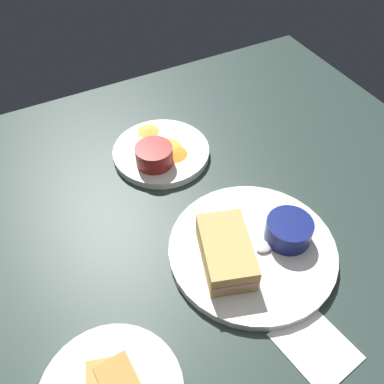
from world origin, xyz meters
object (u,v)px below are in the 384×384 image
Objects in this scene: spoon_by_gravy_ramekin at (158,163)px; ramekin_light_gravy at (154,155)px; plate_chips_companion at (160,153)px; spoon_by_dark_ramekin at (258,250)px; sandwich_half_near at (226,251)px; ramekin_dark_sauce at (289,230)px; plate_sandwich_main at (252,250)px.

ramekin_light_gravy is at bearing 23.82° from spoon_by_gravy_ramekin.
ramekin_light_gravy is at bearing 140.19° from plate_chips_companion.
spoon_by_dark_ramekin is 28.59cm from ramekin_light_gravy.
sandwich_half_near reaches higher than plate_chips_companion.
sandwich_half_near is 1.87× the size of ramekin_dark_sauce.
plate_sandwich_main is 1.93× the size of sandwich_half_near.
spoon_by_gravy_ramekin is (26.89, 6.07, 0.00)cm from spoon_by_dark_ramekin.
sandwich_half_near is at bearing 85.38° from ramekin_dark_sauce.
plate_sandwich_main is at bearing 81.26° from ramekin_dark_sauce.
plate_sandwich_main is 7.04cm from ramekin_dark_sauce.
plate_chips_companion is at bearing -3.42° from sandwich_half_near.
spoon_by_dark_ramekin is 31.08cm from plate_chips_companion.
plate_sandwich_main is 3.81× the size of ramekin_light_gravy.
ramekin_light_gravy is (-3.01, 2.51, 2.91)cm from plate_chips_companion.
plate_sandwich_main is 1.68cm from spoon_by_dark_ramekin.
spoon_by_dark_ramekin is at bearing -167.27° from spoon_by_gravy_ramekin.
plate_sandwich_main is 27.49cm from ramekin_light_gravy.
ramekin_dark_sauce is at bearing -161.97° from plate_chips_companion.
ramekin_dark_sauce is at bearing -94.62° from sandwich_half_near.
ramekin_light_gravy reaches higher than plate_chips_companion.
ramekin_dark_sauce reaches higher than plate_sandwich_main.
sandwich_half_near is 6.19cm from spoon_by_dark_ramekin.
sandwich_half_near is 11.78cm from ramekin_dark_sauce.
plate_sandwich_main and plate_chips_companion have the same top height.
ramekin_dark_sauce is 0.80× the size of spoon_by_dark_ramekin.
ramekin_dark_sauce is (-0.97, -6.33, 2.93)cm from plate_sandwich_main.
sandwich_half_near reaches higher than spoon_by_gravy_ramekin.
plate_chips_companion is (29.64, 3.64, 0.00)cm from plate_sandwich_main.
spoon_by_dark_ramekin is 1.32× the size of ramekin_light_gravy.
sandwich_half_near is 1.98× the size of ramekin_light_gravy.
ramekin_dark_sauce is at bearing -155.66° from spoon_by_gravy_ramekin.
spoon_by_gravy_ramekin reaches higher than plate_sandwich_main.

